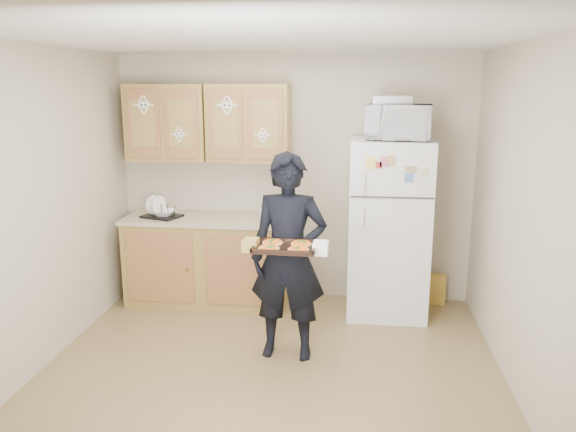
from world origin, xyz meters
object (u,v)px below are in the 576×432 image
Objects in this scene: microwave at (399,122)px; dish_rack at (162,210)px; refrigerator at (388,228)px; person at (288,257)px; baking_tray at (285,248)px.

microwave is 2.46m from dish_rack.
person is (-0.84, -1.03, -0.01)m from refrigerator.
baking_tray is at bearing -42.92° from dish_rack.
refrigerator is at bearing 143.34° from microwave.
dish_rack is (-1.41, 1.31, -0.04)m from baking_tray.
person is 1.67m from microwave.
baking_tray is (-0.83, -1.33, 0.16)m from refrigerator.
refrigerator is 1.01× the size of person.
microwave reaches higher than person.
person is at bearing -35.86° from dish_rack.
refrigerator is at bearing 52.73° from person.
baking_tray is 0.81× the size of microwave.
baking_tray is at bearing -85.65° from person.
microwave is at bearing 57.42° from baking_tray.
baking_tray is 1.77m from microwave.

